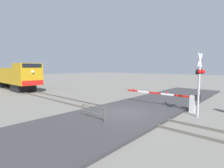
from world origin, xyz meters
name	(u,v)px	position (x,y,z in m)	size (l,w,h in m)	color
ground_plane	(124,115)	(0.00, 0.00, 0.00)	(160.00, 160.00, 0.00)	#605E59
rail_track_left	(117,116)	(-0.72, 0.00, 0.07)	(0.08, 80.00, 0.15)	#59544C
rail_track_right	(129,112)	(0.72, 0.00, 0.07)	(0.08, 80.00, 0.15)	#59544C
road_surface	(124,113)	(0.00, 0.00, 0.08)	(36.00, 6.05, 0.17)	#2D2D30
locomotive	(13,76)	(0.00, 22.15, 2.04)	(2.87, 15.15, 3.97)	black
crossing_signal	(200,78)	(2.92, -4.14, 2.71)	(1.18, 0.33, 4.31)	#ADADB2
crossing_gate	(181,100)	(3.90, -2.61, 0.87)	(0.36, 6.51, 1.38)	silver
guard_railing	(93,112)	(-2.45, 0.54, 0.61)	(0.08, 2.11, 0.95)	#4C4742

